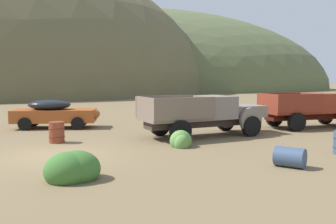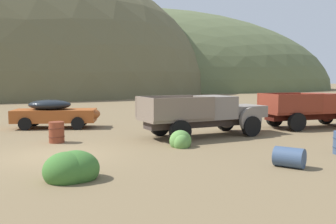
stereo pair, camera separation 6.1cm
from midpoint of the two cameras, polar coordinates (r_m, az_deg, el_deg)
name	(u,v)px [view 1 (the left image)]	position (r m, az deg, el deg)	size (l,w,h in m)	color
ground_plane	(55,155)	(13.75, -17.25, -6.44)	(300.00, 300.00, 0.00)	brown
hill_far_left	(144,89)	(88.01, -3.73, 3.51)	(90.12, 54.58, 37.02)	#56603D
car_oxide_orange	(57,113)	(21.05, -16.89, -0.18)	(4.74, 2.15, 1.57)	#A34C1E
truck_primer_gray	(212,114)	(17.59, 6.73, -0.36)	(6.46, 3.75, 1.91)	#3D322D
truck_rust_red	(317,109)	(22.06, 22.07, 0.41)	(5.94, 2.91, 1.91)	#42140D
oil_drum_foreground	(57,132)	(16.30, -16.96, -3.02)	(0.68, 0.68, 0.89)	brown
oil_drum_tipped	(290,157)	(11.99, 18.22, -6.67)	(1.07, 1.06, 0.62)	#384C6B
bush_back_edge	(72,170)	(10.35, -14.79, -8.64)	(1.50, 1.28, 1.01)	#3D702D
bush_lone_scrub	(181,141)	(14.66, 1.92, -4.58)	(0.88, 0.92, 0.86)	#5B8E42
bush_front_right	(280,116)	(25.93, 16.89, -0.66)	(0.74, 0.77, 0.57)	#4C8438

